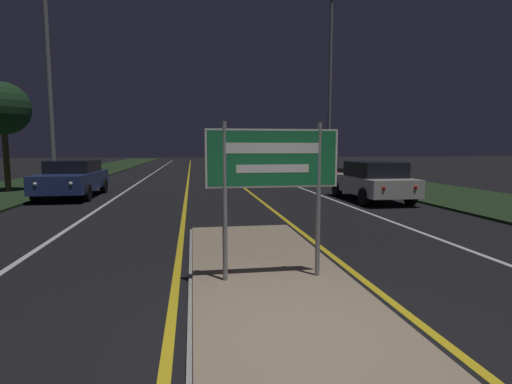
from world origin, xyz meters
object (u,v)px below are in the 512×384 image
Objects in this scene: highway_sign at (273,167)px; streetlight_left_near at (47,45)px; car_receding_0 at (372,181)px; car_approaching_0 at (73,178)px; streetlight_right_near at (330,63)px; car_receding_2 at (290,164)px; car_receding_1 at (317,170)px.

highway_sign is 0.22× the size of streetlight_left_near.
highway_sign is at bearing -123.14° from car_receding_0.
streetlight_right_near is at bearing 21.00° from car_approaching_0.
streetlight_right_near is (6.55, 16.29, 4.96)m from highway_sign.
car_receding_0 is at bearing -97.22° from streetlight_right_near.
car_receding_0 is (5.56, 8.52, -0.96)m from highway_sign.
streetlight_right_near is at bearing 19.49° from streetlight_left_near.
streetlight_left_near is at bearing -138.01° from car_receding_2.
streetlight_right_near is at bearing 27.83° from car_receding_1.
streetlight_left_near reaches higher than highway_sign.
car_receding_1 is at bearing -152.17° from streetlight_right_near.
car_receding_1 is at bearing 18.89° from streetlight_left_near.
highway_sign is at bearing -60.20° from streetlight_left_near.
streetlight_right_near is 6.01m from car_receding_1.
streetlight_left_near reaches higher than car_approaching_0.
car_approaching_0 is (0.73, -0.12, -5.21)m from streetlight_left_near.
car_receding_1 is (0.15, 7.33, -0.02)m from car_receding_0.
streetlight_right_near is at bearing 82.78° from car_receding_0.
car_approaching_0 is (-12.48, -4.79, -5.89)m from streetlight_right_near.
car_receding_0 is 7.33m from car_receding_1.
car_approaching_0 reaches higher than car_receding_1.
highway_sign reaches higher than car_receding_1.
streetlight_left_near is at bearing 170.96° from car_approaching_0.
streetlight_left_near is 13.65m from car_receding_0.
car_receding_2 is (5.97, 22.99, -0.95)m from highway_sign.
car_receding_2 is at bearing 94.90° from streetlight_right_near.
car_receding_0 reaches higher than car_receding_2.
streetlight_right_near reaches higher than car_approaching_0.
streetlight_left_near reaches higher than car_receding_1.
streetlight_left_near reaches higher than car_receding_0.
highway_sign is 0.56× the size of car_receding_1.
car_receding_0 is 1.04× the size of car_receding_1.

